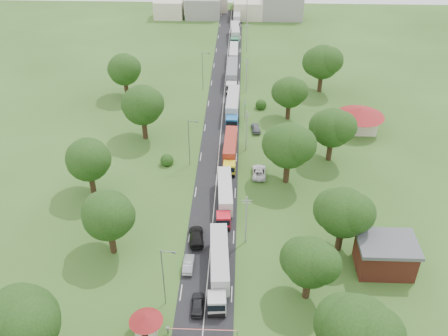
{
  "coord_description": "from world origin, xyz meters",
  "views": [
    {
      "loc": [
        4.41,
        -66.67,
        53.92
      ],
      "look_at": [
        1.43,
        9.58,
        3.0
      ],
      "focal_mm": 40.0,
      "sensor_mm": 36.0,
      "label": 1
    }
  ],
  "objects_px": {
    "boom_barrier": "(192,330)",
    "info_sign": "(245,106)",
    "guard_booth": "(146,322)",
    "truck_0": "(219,266)",
    "car_lane_mid": "(188,264)",
    "car_lane_front": "(198,304)"
  },
  "relations": [
    {
      "from": "car_lane_mid",
      "to": "truck_0",
      "type": "bearing_deg",
      "value": 160.52
    },
    {
      "from": "boom_barrier",
      "to": "car_lane_mid",
      "type": "distance_m",
      "value": 12.11
    },
    {
      "from": "guard_booth",
      "to": "truck_0",
      "type": "height_order",
      "value": "truck_0"
    },
    {
      "from": "info_sign",
      "to": "car_lane_front",
      "type": "relative_size",
      "value": 0.93
    },
    {
      "from": "car_lane_mid",
      "to": "info_sign",
      "type": "bearing_deg",
      "value": -99.64
    },
    {
      "from": "info_sign",
      "to": "car_lane_mid",
      "type": "height_order",
      "value": "info_sign"
    },
    {
      "from": "truck_0",
      "to": "car_lane_mid",
      "type": "xyz_separation_m",
      "value": [
        -4.67,
        1.66,
        -1.5
      ]
    },
    {
      "from": "info_sign",
      "to": "guard_booth",
      "type": "bearing_deg",
      "value": -101.68
    },
    {
      "from": "boom_barrier",
      "to": "truck_0",
      "type": "relative_size",
      "value": 0.61
    },
    {
      "from": "guard_booth",
      "to": "info_sign",
      "type": "bearing_deg",
      "value": 78.32
    },
    {
      "from": "boom_barrier",
      "to": "guard_booth",
      "type": "xyz_separation_m",
      "value": [
        -5.84,
        -0.0,
        1.27
      ]
    },
    {
      "from": "guard_booth",
      "to": "car_lane_mid",
      "type": "xyz_separation_m",
      "value": [
        4.2,
        12.0,
        -1.46
      ]
    },
    {
      "from": "boom_barrier",
      "to": "car_lane_mid",
      "type": "height_order",
      "value": "car_lane_mid"
    },
    {
      "from": "info_sign",
      "to": "car_lane_mid",
      "type": "xyz_separation_m",
      "value": [
        -8.2,
        -48.0,
        -2.3
      ]
    },
    {
      "from": "guard_booth",
      "to": "truck_0",
      "type": "distance_m",
      "value": 13.63
    },
    {
      "from": "info_sign",
      "to": "truck_0",
      "type": "distance_m",
      "value": 49.79
    },
    {
      "from": "car_lane_front",
      "to": "car_lane_mid",
      "type": "xyz_separation_m",
      "value": [
        -2.0,
        7.66,
        -0.05
      ]
    },
    {
      "from": "guard_booth",
      "to": "truck_0",
      "type": "relative_size",
      "value": 0.29
    },
    {
      "from": "truck_0",
      "to": "car_lane_front",
      "type": "height_order",
      "value": "truck_0"
    },
    {
      "from": "boom_barrier",
      "to": "info_sign",
      "type": "bearing_deg",
      "value": 83.76
    },
    {
      "from": "car_lane_front",
      "to": "car_lane_mid",
      "type": "distance_m",
      "value": 7.92
    },
    {
      "from": "boom_barrier",
      "to": "car_lane_mid",
      "type": "relative_size",
      "value": 2.16
    }
  ]
}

